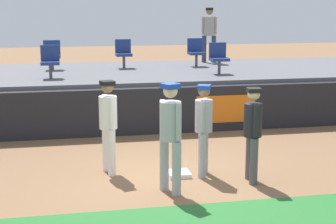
# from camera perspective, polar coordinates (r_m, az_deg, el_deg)

# --- Properties ---
(ground_plane) EXTENTS (60.00, 60.00, 0.00)m
(ground_plane) POSITION_cam_1_polar(r_m,az_deg,el_deg) (9.66, 0.43, -7.28)
(ground_plane) COLOR brown
(first_base) EXTENTS (0.40, 0.40, 0.08)m
(first_base) POSITION_cam_1_polar(r_m,az_deg,el_deg) (9.86, 1.15, -6.63)
(first_base) COLOR white
(first_base) RESTS_ON ground_plane
(player_fielder_home) EXTENTS (0.40, 0.57, 1.74)m
(player_fielder_home) POSITION_cam_1_polar(r_m,az_deg,el_deg) (9.85, -6.40, -0.90)
(player_fielder_home) COLOR white
(player_fielder_home) RESTS_ON ground_plane
(player_runner_visitor) EXTENTS (0.42, 0.44, 1.68)m
(player_runner_visitor) POSITION_cam_1_polar(r_m,az_deg,el_deg) (9.68, 3.83, -1.25)
(player_runner_visitor) COLOR #9EA3AD
(player_runner_visitor) RESTS_ON ground_plane
(player_coach_visitor) EXTENTS (0.47, 0.47, 1.85)m
(player_coach_visitor) POSITION_cam_1_polar(r_m,az_deg,el_deg) (8.74, 0.25, -1.97)
(player_coach_visitor) COLOR #9EA3AD
(player_coach_visitor) RESTS_ON ground_plane
(player_umpire) EXTENTS (0.35, 0.47, 1.69)m
(player_umpire) POSITION_cam_1_polar(r_m,az_deg,el_deg) (9.43, 9.04, -1.71)
(player_umpire) COLOR #4C4C51
(player_umpire) RESTS_ON ground_plane
(field_wall) EXTENTS (18.00, 0.26, 1.12)m
(field_wall) POSITION_cam_1_polar(r_m,az_deg,el_deg) (12.84, -2.70, 0.09)
(field_wall) COLOR black
(field_wall) RESTS_ON ground_plane
(bleacher_platform) EXTENTS (18.00, 4.80, 1.22)m
(bleacher_platform) POSITION_cam_1_polar(r_m,az_deg,el_deg) (15.33, -4.19, 2.16)
(bleacher_platform) COLOR #59595E
(bleacher_platform) RESTS_ON ground_plane
(seat_back_left) EXTENTS (0.48, 0.44, 0.84)m
(seat_back_left) POSITION_cam_1_polar(r_m,az_deg,el_deg) (15.75, -12.29, 6.15)
(seat_back_left) COLOR #4C4C51
(seat_back_left) RESTS_ON bleacher_platform
(seat_front_right) EXTENTS (0.47, 0.44, 0.84)m
(seat_front_right) POSITION_cam_1_polar(r_m,az_deg,el_deg) (14.56, 5.43, 5.94)
(seat_front_right) COLOR #4C4C51
(seat_front_right) RESTS_ON bleacher_platform
(seat_back_center) EXTENTS (0.46, 0.44, 0.84)m
(seat_back_center) POSITION_cam_1_polar(r_m,az_deg,el_deg) (15.85, -4.78, 6.41)
(seat_back_center) COLOR #4C4C51
(seat_back_center) RESTS_ON bleacher_platform
(seat_back_right) EXTENTS (0.47, 0.44, 0.84)m
(seat_back_right) POSITION_cam_1_polar(r_m,az_deg,el_deg) (16.24, 3.00, 6.56)
(seat_back_right) COLOR #4C4C51
(seat_back_right) RESTS_ON bleacher_platform
(seat_front_left) EXTENTS (0.47, 0.44, 0.84)m
(seat_front_left) POSITION_cam_1_polar(r_m,az_deg,el_deg) (13.95, -12.49, 5.46)
(seat_front_left) COLOR #4C4C51
(seat_front_left) RESTS_ON bleacher_platform
(spectator_hooded) EXTENTS (0.48, 0.40, 1.74)m
(spectator_hooded) POSITION_cam_1_polar(r_m,az_deg,el_deg) (17.32, 4.42, 8.64)
(spectator_hooded) COLOR #33384C
(spectator_hooded) RESTS_ON bleacher_platform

